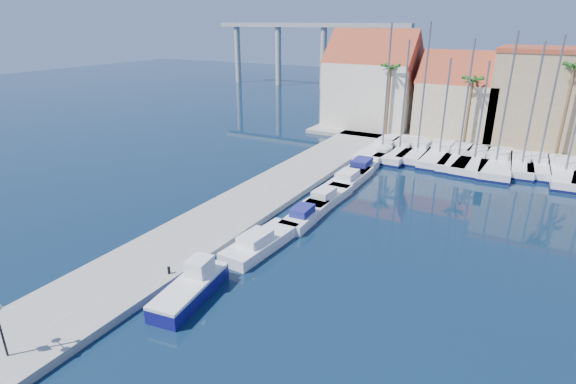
% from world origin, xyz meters
% --- Properties ---
extents(ground, '(260.00, 260.00, 0.00)m').
position_xyz_m(ground, '(0.00, 0.00, 0.00)').
color(ground, black).
rests_on(ground, ground).
extents(quay_west, '(6.00, 77.00, 0.50)m').
position_xyz_m(quay_west, '(-9.00, 13.50, 0.25)').
color(quay_west, gray).
rests_on(quay_west, ground).
extents(shore_north, '(54.00, 16.00, 0.50)m').
position_xyz_m(shore_north, '(10.00, 48.00, 0.25)').
color(shore_north, gray).
rests_on(shore_north, ground).
extents(bollard, '(0.18, 0.18, 0.45)m').
position_xyz_m(bollard, '(-6.60, 1.36, 0.73)').
color(bollard, black).
rests_on(bollard, quay_west).
extents(fishing_boat, '(2.65, 5.90, 1.99)m').
position_xyz_m(fishing_boat, '(-4.24, 0.66, 0.66)').
color(fishing_boat, navy).
rests_on(fishing_boat, ground).
extents(motorboat_west_0, '(2.63, 6.97, 1.40)m').
position_xyz_m(motorboat_west_0, '(-3.97, 7.58, 0.51)').
color(motorboat_west_0, white).
rests_on(motorboat_west_0, ground).
extents(motorboat_west_1, '(2.06, 5.96, 1.40)m').
position_xyz_m(motorboat_west_1, '(-3.37, 13.24, 0.51)').
color(motorboat_west_1, white).
rests_on(motorboat_west_1, ground).
extents(motorboat_west_2, '(2.35, 6.42, 1.40)m').
position_xyz_m(motorboat_west_2, '(-3.47, 17.60, 0.51)').
color(motorboat_west_2, white).
rests_on(motorboat_west_2, ground).
extents(motorboat_west_3, '(2.35, 7.26, 1.40)m').
position_xyz_m(motorboat_west_3, '(-3.62, 23.27, 0.51)').
color(motorboat_west_3, white).
rests_on(motorboat_west_3, ground).
extents(motorboat_west_4, '(2.65, 7.55, 1.40)m').
position_xyz_m(motorboat_west_4, '(-3.87, 27.82, 0.51)').
color(motorboat_west_4, white).
rests_on(motorboat_west_4, ground).
extents(motorboat_west_5, '(2.26, 6.00, 1.40)m').
position_xyz_m(motorboat_west_5, '(-3.31, 33.49, 0.51)').
color(motorboat_west_5, white).
rests_on(motorboat_west_5, ground).
extents(motorboat_west_6, '(2.19, 5.38, 1.40)m').
position_xyz_m(motorboat_west_6, '(-3.96, 38.37, 0.51)').
color(motorboat_west_6, white).
rests_on(motorboat_west_6, ground).
extents(sailboat_0, '(3.73, 12.01, 14.77)m').
position_xyz_m(sailboat_0, '(-4.03, 35.42, 0.58)').
color(sailboat_0, white).
rests_on(sailboat_0, ground).
extents(sailboat_1, '(3.35, 11.94, 13.03)m').
position_xyz_m(sailboat_1, '(-2.13, 36.03, 0.57)').
color(sailboat_1, white).
rests_on(sailboat_1, ground).
extents(sailboat_2, '(2.89, 10.27, 14.86)m').
position_xyz_m(sailboat_2, '(-0.12, 36.28, 0.61)').
color(sailboat_2, white).
rests_on(sailboat_2, ground).
extents(sailboat_3, '(3.06, 11.21, 11.28)m').
position_xyz_m(sailboat_3, '(2.37, 36.23, 0.56)').
color(sailboat_3, white).
rests_on(sailboat_3, ground).
extents(sailboat_4, '(3.08, 11.12, 13.29)m').
position_xyz_m(sailboat_4, '(4.54, 35.87, 0.58)').
color(sailboat_4, white).
rests_on(sailboat_4, ground).
extents(sailboat_5, '(3.70, 11.51, 11.19)m').
position_xyz_m(sailboat_5, '(6.27, 35.79, 0.55)').
color(sailboat_5, white).
rests_on(sailboat_5, ground).
extents(sailboat_6, '(3.75, 11.91, 14.08)m').
position_xyz_m(sailboat_6, '(8.34, 35.82, 0.58)').
color(sailboat_6, white).
rests_on(sailboat_6, ground).
extents(sailboat_7, '(2.82, 8.63, 13.14)m').
position_xyz_m(sailboat_7, '(10.81, 36.13, 0.63)').
color(sailboat_7, white).
rests_on(sailboat_7, ground).
extents(sailboat_8, '(2.60, 8.54, 13.72)m').
position_xyz_m(sailboat_8, '(12.36, 36.54, 0.64)').
color(sailboat_8, white).
rests_on(sailboat_8, ground).
extents(sailboat_9, '(3.39, 11.04, 13.72)m').
position_xyz_m(sailboat_9, '(14.78, 35.70, 0.59)').
color(sailboat_9, white).
rests_on(sailboat_9, ground).
extents(building_0, '(12.30, 9.00, 13.50)m').
position_xyz_m(building_0, '(-10.00, 47.00, 6.52)').
color(building_0, beige).
rests_on(building_0, shore_north).
extents(building_1, '(10.30, 8.00, 11.00)m').
position_xyz_m(building_1, '(2.00, 47.00, 5.30)').
color(building_1, tan).
rests_on(building_1, shore_north).
extents(building_2, '(14.20, 10.20, 11.50)m').
position_xyz_m(building_2, '(13.00, 48.00, 6.26)').
color(building_2, tan).
rests_on(building_2, shore_north).
extents(palm_0, '(2.60, 2.60, 10.15)m').
position_xyz_m(palm_0, '(-6.00, 42.00, 9.08)').
color(palm_0, brown).
rests_on(palm_0, shore_north).
extents(palm_1, '(2.60, 2.60, 9.15)m').
position_xyz_m(palm_1, '(4.00, 42.00, 8.14)').
color(palm_1, brown).
rests_on(palm_1, shore_north).
extents(palm_2, '(2.60, 2.60, 11.15)m').
position_xyz_m(palm_2, '(14.00, 42.00, 10.02)').
color(palm_2, brown).
rests_on(palm_2, shore_north).
extents(viaduct, '(48.00, 2.20, 14.45)m').
position_xyz_m(viaduct, '(-39.07, 82.00, 10.25)').
color(viaduct, '#9E9E99').
rests_on(viaduct, ground).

